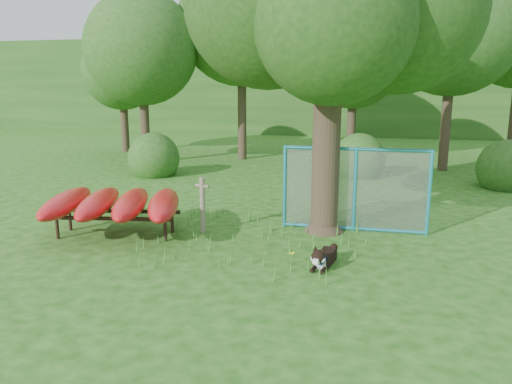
# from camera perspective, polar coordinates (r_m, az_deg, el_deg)

# --- Properties ---
(ground) EXTENTS (80.00, 80.00, 0.00)m
(ground) POSITION_cam_1_polar(r_m,az_deg,el_deg) (9.41, -2.92, -7.43)
(ground) COLOR #1D5410
(ground) RESTS_ON ground
(wooden_post) EXTENTS (0.33, 0.15, 1.22)m
(wooden_post) POSITION_cam_1_polar(r_m,az_deg,el_deg) (10.79, -6.13, -1.33)
(wooden_post) COLOR #716754
(wooden_post) RESTS_ON ground
(kayak_rack) EXTENTS (3.41, 3.04, 0.91)m
(kayak_rack) POSITION_cam_1_polar(r_m,az_deg,el_deg) (10.90, -15.86, -1.29)
(kayak_rack) COLOR black
(kayak_rack) RESTS_ON ground
(husky_dog) EXTENTS (0.41, 1.04, 0.47)m
(husky_dog) POSITION_cam_1_polar(r_m,az_deg,el_deg) (8.94, 7.69, -7.46)
(husky_dog) COLOR black
(husky_dog) RESTS_ON ground
(fence_section) EXTENTS (3.16, 0.11, 3.08)m
(fence_section) POSITION_cam_1_polar(r_m,az_deg,el_deg) (11.00, 11.23, 0.28)
(fence_section) COLOR #289DBE
(fence_section) RESTS_ON ground
(wildflower_clump) EXTENTS (0.11, 0.10, 0.24)m
(wildflower_clump) POSITION_cam_1_polar(r_m,az_deg,el_deg) (8.99, 4.09, -7.09)
(wildflower_clump) COLOR #479631
(wildflower_clump) RESTS_ON ground
(bg_tree_a) EXTENTS (4.40, 4.40, 6.70)m
(bg_tree_a) POSITION_cam_1_polar(r_m,az_deg,el_deg) (20.61, -12.98, 15.67)
(bg_tree_a) COLOR #37291E
(bg_tree_a) RESTS_ON ground
(bg_tree_b) EXTENTS (5.20, 5.20, 8.22)m
(bg_tree_b) POSITION_cam_1_polar(r_m,az_deg,el_deg) (21.35, -1.66, 18.88)
(bg_tree_b) COLOR #37291E
(bg_tree_b) RESTS_ON ground
(bg_tree_c) EXTENTS (4.00, 4.00, 6.12)m
(bg_tree_c) POSITION_cam_1_polar(r_m,az_deg,el_deg) (21.53, 11.13, 14.59)
(bg_tree_c) COLOR #37291E
(bg_tree_c) RESTS_ON ground
(bg_tree_d) EXTENTS (4.80, 4.80, 7.50)m
(bg_tree_d) POSITION_cam_1_polar(r_m,az_deg,el_deg) (19.73, 21.65, 17.06)
(bg_tree_d) COLOR #37291E
(bg_tree_d) RESTS_ON ground
(bg_tree_f) EXTENTS (3.60, 3.60, 5.55)m
(bg_tree_f) POSITION_cam_1_polar(r_m,az_deg,el_deg) (24.39, -15.10, 13.23)
(bg_tree_f) COLOR #37291E
(bg_tree_f) RESTS_ON ground
(shrub_left) EXTENTS (1.80, 1.80, 1.80)m
(shrub_left) POSITION_cam_1_polar(r_m,az_deg,el_deg) (17.95, -11.52, 1.89)
(shrub_left) COLOR #24521A
(shrub_left) RESTS_ON ground
(shrub_right) EXTENTS (1.80, 1.80, 1.80)m
(shrub_right) POSITION_cam_1_polar(r_m,az_deg,el_deg) (17.25, 26.57, 0.40)
(shrub_right) COLOR #24521A
(shrub_right) RESTS_ON ground
(shrub_mid) EXTENTS (1.80, 1.80, 1.80)m
(shrub_mid) POSITION_cam_1_polar(r_m,az_deg,el_deg) (17.78, 11.60, 1.79)
(shrub_mid) COLOR #24521A
(shrub_mid) RESTS_ON ground
(wooded_hillside) EXTENTS (80.00, 12.00, 6.00)m
(wooded_hillside) POSITION_cam_1_polar(r_m,az_deg,el_deg) (36.57, 9.77, 11.89)
(wooded_hillside) COLOR #24521A
(wooded_hillside) RESTS_ON ground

